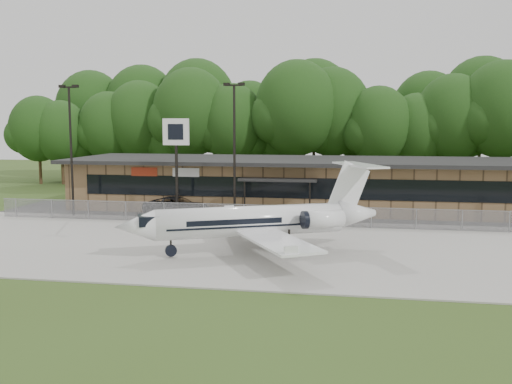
% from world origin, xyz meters
% --- Properties ---
extents(ground, '(160.00, 160.00, 0.00)m').
position_xyz_m(ground, '(0.00, 0.00, 0.00)').
color(ground, '#384B1B').
rests_on(ground, ground).
extents(apron, '(64.00, 18.00, 0.08)m').
position_xyz_m(apron, '(0.00, 8.00, 0.04)').
color(apron, '#9E9B93').
rests_on(apron, ground).
extents(parking_lot, '(50.00, 9.00, 0.06)m').
position_xyz_m(parking_lot, '(0.00, 19.50, 0.03)').
color(parking_lot, '#383835').
rests_on(parking_lot, ground).
extents(terminal, '(41.00, 11.65, 4.30)m').
position_xyz_m(terminal, '(-0.00, 23.94, 2.18)').
color(terminal, olive).
rests_on(terminal, ground).
extents(fence, '(46.00, 0.04, 1.52)m').
position_xyz_m(fence, '(0.00, 15.00, 0.78)').
color(fence, gray).
rests_on(fence, ground).
extents(treeline, '(72.00, 12.00, 15.00)m').
position_xyz_m(treeline, '(0.00, 42.00, 7.50)').
color(treeline, '#123511').
rests_on(treeline, ground).
extents(light_pole_left, '(1.55, 0.30, 10.23)m').
position_xyz_m(light_pole_left, '(-18.00, 16.50, 5.98)').
color(light_pole_left, black).
rests_on(light_pole_left, ground).
extents(light_pole_mid, '(1.55, 0.30, 10.23)m').
position_xyz_m(light_pole_mid, '(-5.00, 16.50, 5.98)').
color(light_pole_mid, black).
rests_on(light_pole_mid, ground).
extents(business_jet, '(14.65, 13.05, 5.08)m').
position_xyz_m(business_jet, '(-1.38, 6.35, 1.81)').
color(business_jet, white).
rests_on(business_jet, ground).
extents(suv, '(5.75, 3.44, 1.50)m').
position_xyz_m(suv, '(-10.01, 18.21, 0.75)').
color(suv, '#29292B').
rests_on(suv, ground).
extents(pole_sign, '(2.01, 0.33, 7.65)m').
position_xyz_m(pole_sign, '(-9.57, 16.80, 5.85)').
color(pole_sign, black).
rests_on(pole_sign, ground).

